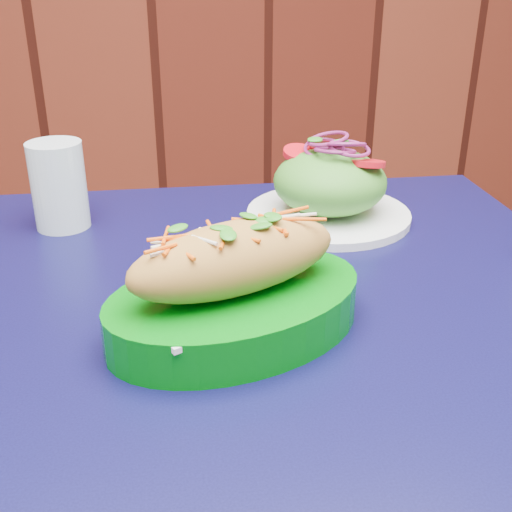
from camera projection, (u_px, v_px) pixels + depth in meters
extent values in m
cube|color=black|center=(279.00, 307.00, 0.74)|extent=(0.83, 0.83, 0.03)
cylinder|color=black|center=(66.00, 410.00, 1.16)|extent=(0.04, 0.04, 0.72)
cylinder|color=black|center=(416.00, 381.00, 1.24)|extent=(0.04, 0.04, 0.72)
cube|color=white|center=(235.00, 293.00, 0.65)|extent=(0.24, 0.20, 0.01)
ellipsoid|color=#BC863B|center=(235.00, 258.00, 0.64)|extent=(0.24, 0.16, 0.07)
cylinder|color=white|center=(328.00, 215.00, 0.95)|extent=(0.24, 0.24, 0.01)
ellipsoid|color=#4C992D|center=(330.00, 182.00, 0.93)|extent=(0.16, 0.16, 0.09)
cylinder|color=red|center=(368.00, 160.00, 0.89)|extent=(0.05, 0.05, 0.01)
cylinder|color=red|center=(300.00, 150.00, 0.94)|extent=(0.05, 0.05, 0.01)
cylinder|color=red|center=(322.00, 146.00, 0.96)|extent=(0.05, 0.05, 0.01)
torus|color=#841C60|center=(332.00, 148.00, 0.91)|extent=(0.06, 0.06, 0.01)
torus|color=#841C60|center=(332.00, 145.00, 0.91)|extent=(0.06, 0.06, 0.01)
torus|color=#841C60|center=(332.00, 142.00, 0.91)|extent=(0.06, 0.06, 0.01)
torus|color=#841C60|center=(332.00, 140.00, 0.90)|extent=(0.06, 0.06, 0.01)
torus|color=#841C60|center=(332.00, 137.00, 0.90)|extent=(0.06, 0.06, 0.01)
cylinder|color=silver|center=(59.00, 186.00, 0.90)|extent=(0.08, 0.08, 0.12)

